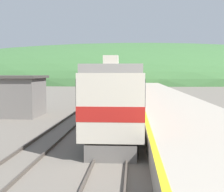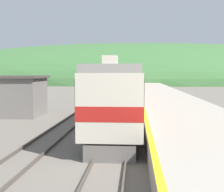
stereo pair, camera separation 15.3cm
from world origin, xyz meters
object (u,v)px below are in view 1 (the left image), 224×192
express_train_lead_car (120,93)px  carriage_second (126,84)px  carriage_fourth (129,79)px  carriage_third (128,80)px

express_train_lead_car → carriage_second: 22.10m
carriage_second → carriage_fourth: 41.82m
carriage_third → express_train_lead_car: bearing=-90.0°
carriage_second → carriage_fourth: size_ratio=1.00×
carriage_second → express_train_lead_car: bearing=-90.0°
carriage_second → carriage_third: same height
carriage_second → carriage_third: size_ratio=1.00×
express_train_lead_car → carriage_second: size_ratio=1.09×
carriage_second → carriage_third: 20.91m
carriage_second → carriage_third: (0.00, 20.91, 0.00)m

